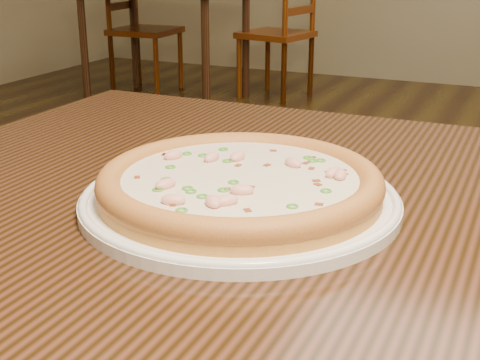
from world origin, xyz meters
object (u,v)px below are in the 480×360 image
at_px(plate, 240,199).
at_px(pizza, 240,183).
at_px(hero_table, 355,289).
at_px(chair_a, 139,29).
at_px(bg_table_left, 165,2).
at_px(chair_b, 283,34).

bearing_deg(plate, pizza, -78.44).
height_order(hero_table, chair_a, chair_a).
bearing_deg(bg_table_left, plate, -58.23).
height_order(hero_table, plate, plate).
bearing_deg(chair_b, chair_a, -169.76).
relative_size(plate, bg_table_left, 0.34).
xyz_separation_m(plate, bg_table_left, (-2.04, 3.29, -0.10)).
distance_m(hero_table, pizza, 0.18).
height_order(plate, bg_table_left, plate).
distance_m(bg_table_left, chair_a, 0.46).
bearing_deg(chair_a, hero_table, -53.99).
relative_size(chair_a, chair_b, 1.00).
distance_m(hero_table, plate, 0.17).
xyz_separation_m(chair_a, chair_b, (1.03, 0.19, 0.00)).
relative_size(pizza, bg_table_left, 0.31).
distance_m(bg_table_left, chair_b, 0.82).
bearing_deg(chair_b, bg_table_left, -149.99).
bearing_deg(pizza, bg_table_left, 121.77).
bearing_deg(plate, chair_b, 110.22).
relative_size(bg_table_left, chair_a, 1.05).
height_order(bg_table_left, chair_a, chair_a).
distance_m(hero_table, chair_b, 3.93).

